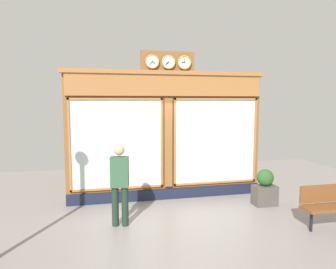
# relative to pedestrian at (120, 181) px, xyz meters

# --- Properties ---
(ground_plane) EXTENTS (14.00, 14.00, 0.00)m
(ground_plane) POSITION_rel_pedestrian_xyz_m (-1.34, 1.32, -0.93)
(ground_plane) COLOR gray
(shop_facade) EXTENTS (5.22, 0.42, 3.81)m
(shop_facade) POSITION_rel_pedestrian_xyz_m (-1.34, -1.61, 0.75)
(shop_facade) COLOR brown
(shop_facade) RESTS_ON ground_plane
(pedestrian) EXTENTS (0.39, 0.28, 1.69)m
(pedestrian) POSITION_rel_pedestrian_xyz_m (0.00, 0.00, 0.00)
(pedestrian) COLOR #1C2F21
(pedestrian) RESTS_ON ground_plane
(planter_box) EXTENTS (0.56, 0.36, 0.49)m
(planter_box) POSITION_rel_pedestrian_xyz_m (-3.56, -0.50, -0.69)
(planter_box) COLOR #4C4742
(planter_box) RESTS_ON ground_plane
(planter_shrub) EXTENTS (0.41, 0.41, 0.41)m
(planter_shrub) POSITION_rel_pedestrian_xyz_m (-3.56, -0.50, -0.24)
(planter_shrub) COLOR #285623
(planter_shrub) RESTS_ON planter_box
(street_bench) EXTENTS (1.40, 0.40, 0.87)m
(street_bench) POSITION_rel_pedestrian_xyz_m (-4.20, 1.04, -0.41)
(street_bench) COLOR brown
(street_bench) RESTS_ON ground_plane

